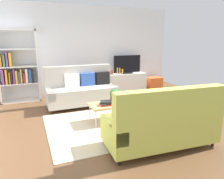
{
  "coord_description": "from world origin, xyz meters",
  "views": [
    {
      "loc": [
        -1.73,
        -4.16,
        1.83
      ],
      "look_at": [
        0.1,
        0.35,
        0.65
      ],
      "focal_mm": 33.56,
      "sensor_mm": 36.0,
      "label": 1
    }
  ],
  "objects": [
    {
      "name": "area_rug",
      "position": [
        -0.05,
        -0.2,
        0.01
      ],
      "size": [
        2.9,
        2.2,
        0.01
      ],
      "primitive_type": "cube",
      "color": "beige",
      "rests_on": "ground_plane"
    },
    {
      "name": "bookshelf",
      "position": [
        -2.01,
        2.48,
        0.99
      ],
      "size": [
        1.1,
        0.36,
        2.1
      ],
      "color": "white",
      "rests_on": "ground_plane"
    },
    {
      "name": "table_book_0",
      "position": [
        -0.21,
        -0.06,
        0.43
      ],
      "size": [
        0.26,
        0.21,
        0.03
      ],
      "primitive_type": "cube",
      "rotation": [
        0.0,
        0.0,
        -0.15
      ],
      "color": "red",
      "rests_on": "coffee_table"
    },
    {
      "name": "bottle_1",
      "position": [
        1.23,
        2.42,
        0.75
      ],
      "size": [
        0.05,
        0.05,
        0.21
      ],
      "primitive_type": "cylinder",
      "color": "orange",
      "rests_on": "tv_console"
    },
    {
      "name": "table_book_1",
      "position": [
        -0.21,
        -0.06,
        0.46
      ],
      "size": [
        0.27,
        0.22,
        0.03
      ],
      "primitive_type": "cube",
      "rotation": [
        0.0,
        0.0,
        0.2
      ],
      "color": "#262626",
      "rests_on": "table_book_0"
    },
    {
      "name": "ground_plane",
      "position": [
        0.0,
        0.0,
        0.0
      ],
      "size": [
        7.68,
        7.68,
        0.0
      ],
      "primitive_type": "plane",
      "color": "brown"
    },
    {
      "name": "couch_beige",
      "position": [
        -0.39,
        1.43,
        0.45
      ],
      "size": [
        1.91,
        0.87,
        1.1
      ],
      "rotation": [
        0.0,
        0.0,
        3.16
      ],
      "color": "#B2ADA3",
      "rests_on": "ground_plane"
    },
    {
      "name": "vase_0",
      "position": [
        0.95,
        2.51,
        0.72
      ],
      "size": [
        0.13,
        0.13,
        0.16
      ],
      "primitive_type": "cylinder",
      "color": "#B24C4C",
      "rests_on": "tv_console"
    },
    {
      "name": "tv_console",
      "position": [
        1.53,
        2.46,
        0.32
      ],
      "size": [
        1.4,
        0.44,
        0.64
      ],
      "primitive_type": "cube",
      "color": "silver",
      "rests_on": "ground_plane"
    },
    {
      "name": "storage_trunk",
      "position": [
        2.63,
        2.36,
        0.22
      ],
      "size": [
        0.52,
        0.4,
        0.44
      ],
      "primitive_type": "cube",
      "color": "orange",
      "rests_on": "ground_plane"
    },
    {
      "name": "bottle_0",
      "position": [
        1.14,
        2.42,
        0.76
      ],
      "size": [
        0.04,
        0.04,
        0.23
      ],
      "primitive_type": "cylinder",
      "color": "gold",
      "rests_on": "tv_console"
    },
    {
      "name": "couch_green",
      "position": [
        0.28,
        -1.42,
        0.45
      ],
      "size": [
        1.95,
        0.96,
        1.1
      ],
      "rotation": [
        0.0,
        0.0,
        -0.06
      ],
      "color": "#C1CC51",
      "rests_on": "ground_plane"
    },
    {
      "name": "bottle_2",
      "position": [
        1.33,
        2.42,
        0.73
      ],
      "size": [
        0.06,
        0.06,
        0.18
      ],
      "primitive_type": "cylinder",
      "color": "gold",
      "rests_on": "tv_console"
    },
    {
      "name": "coffee_table",
      "position": [
        0.0,
        0.0,
        0.39
      ],
      "size": [
        1.1,
        0.56,
        0.42
      ],
      "color": "tan",
      "rests_on": "ground_plane"
    },
    {
      "name": "tv",
      "position": [
        1.53,
        2.44,
        0.95
      ],
      "size": [
        1.0,
        0.2,
        0.64
      ],
      "color": "black",
      "rests_on": "tv_console"
    },
    {
      "name": "potted_plant",
      "position": [
        0.03,
        0.03,
        0.58
      ],
      "size": [
        0.21,
        0.21,
        0.32
      ],
      "color": "brown",
      "rests_on": "coffee_table"
    },
    {
      "name": "table_book_2",
      "position": [
        -0.21,
        -0.06,
        0.49
      ],
      "size": [
        0.27,
        0.23,
        0.04
      ],
      "primitive_type": "cube",
      "rotation": [
        0.0,
        0.0,
        -0.23
      ],
      "color": "#262626",
      "rests_on": "table_book_1"
    },
    {
      "name": "wall_far",
      "position": [
        0.0,
        2.8,
        1.45
      ],
      "size": [
        6.4,
        0.12,
        2.9
      ],
      "primitive_type": "cube",
      "color": "silver",
      "rests_on": "ground_plane"
    }
  ]
}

